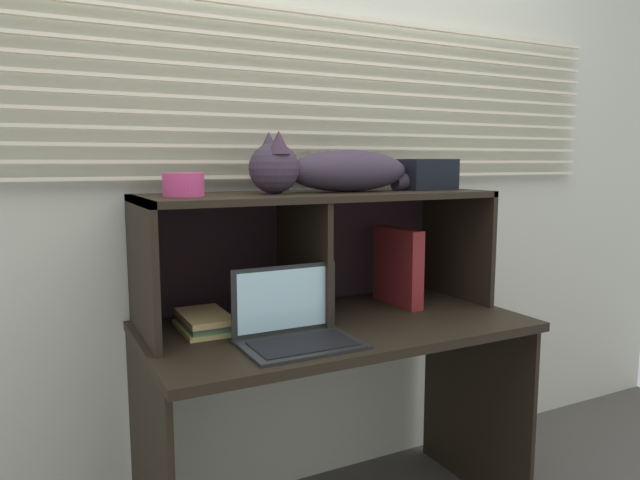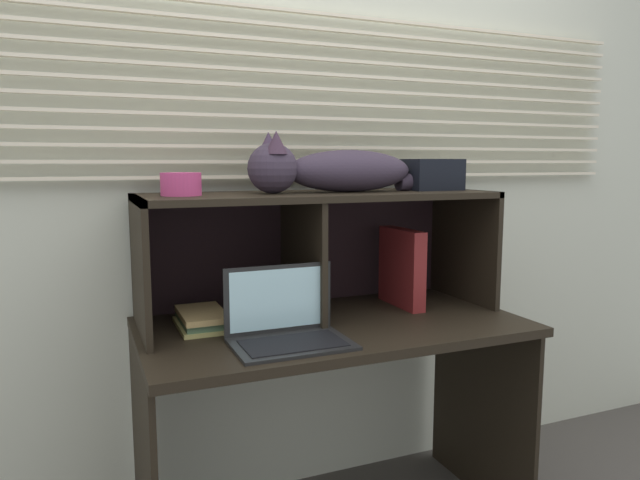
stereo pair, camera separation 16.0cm
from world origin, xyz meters
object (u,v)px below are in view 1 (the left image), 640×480
(cat, at_px, (332,170))
(binder_upright, at_px, (398,266))
(laptop, at_px, (295,328))
(book_stack, at_px, (204,322))
(storage_box, at_px, (426,174))
(small_basket, at_px, (183,185))

(cat, relative_size, binder_upright, 2.80)
(laptop, height_order, book_stack, laptop)
(laptop, bearing_deg, storage_box, 20.98)
(cat, distance_m, laptop, 0.59)
(cat, bearing_deg, laptop, -135.39)
(laptop, distance_m, book_stack, 0.33)
(book_stack, bearing_deg, storage_box, 0.22)
(cat, height_order, book_stack, cat)
(cat, bearing_deg, binder_upright, 0.00)
(binder_upright, xyz_separation_m, storage_box, (0.12, 0.00, 0.34))
(cat, distance_m, book_stack, 0.67)
(cat, height_order, small_basket, cat)
(binder_upright, height_order, book_stack, binder_upright)
(binder_upright, relative_size, storage_box, 1.45)
(cat, xyz_separation_m, binder_upright, (0.28, 0.00, -0.36))
(laptop, distance_m, small_basket, 0.56)
(laptop, relative_size, small_basket, 2.74)
(binder_upright, bearing_deg, cat, -180.00)
(binder_upright, distance_m, storage_box, 0.36)
(small_basket, bearing_deg, laptop, -44.75)
(binder_upright, xyz_separation_m, small_basket, (-0.80, 0.00, 0.32))
(book_stack, xyz_separation_m, small_basket, (-0.05, 0.00, 0.44))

